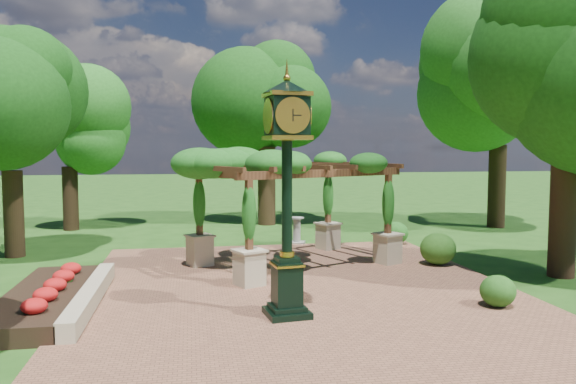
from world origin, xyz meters
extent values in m
plane|color=#1E4714|center=(0.00, 0.00, 0.00)|extent=(120.00, 120.00, 0.00)
cube|color=brown|center=(0.00, 1.00, 0.02)|extent=(10.00, 12.00, 0.04)
cube|color=#C6B793|center=(-4.60, 0.50, 0.20)|extent=(0.35, 5.00, 0.40)
cube|color=red|center=(-5.50, 0.50, 0.18)|extent=(1.50, 5.00, 0.36)
cube|color=black|center=(-0.64, -1.04, 0.10)|extent=(0.92, 0.92, 0.12)
cube|color=black|center=(-0.64, -1.04, 0.66)|extent=(0.57, 0.57, 0.92)
cube|color=#C58929|center=(-0.64, -1.04, 1.07)|extent=(0.64, 0.64, 0.04)
cylinder|color=black|center=(-0.64, -1.04, 2.40)|extent=(0.23, 0.23, 2.36)
cube|color=black|center=(-0.64, -1.04, 3.94)|extent=(0.80, 0.80, 0.72)
cylinder|color=white|center=(-0.60, -1.41, 3.94)|extent=(0.62, 0.11, 0.62)
cone|color=black|center=(-0.64, -1.04, 4.51)|extent=(1.03, 1.03, 0.26)
sphere|color=#C58929|center=(-0.64, -1.04, 4.66)|extent=(0.14, 0.14, 0.14)
cube|color=#C3B491|center=(-1.11, 1.54, 0.45)|extent=(0.79, 0.79, 0.82)
cube|color=#55321D|center=(-1.11, 1.54, 1.76)|extent=(0.19, 0.19, 1.69)
cube|color=#C3B491|center=(3.06, 3.43, 0.45)|extent=(0.79, 0.79, 0.82)
cube|color=#55321D|center=(3.06, 3.43, 1.76)|extent=(0.19, 0.19, 1.69)
cube|color=#C3B491|center=(-2.24, 4.04, 0.45)|extent=(0.79, 0.79, 0.82)
cube|color=#55321D|center=(-2.24, 4.04, 1.76)|extent=(0.19, 0.19, 1.69)
cube|color=#C3B491|center=(1.92, 5.93, 0.45)|extent=(0.79, 0.79, 0.82)
cube|color=#55321D|center=(1.92, 5.93, 1.76)|extent=(0.19, 0.19, 1.69)
cube|color=#55321D|center=(0.97, 2.48, 2.67)|extent=(4.89, 2.31, 0.20)
cube|color=#55321D|center=(-0.16, 4.98, 2.67)|extent=(4.89, 2.31, 0.20)
ellipsoid|color=#1B5718|center=(0.41, 3.73, 2.92)|extent=(6.19, 5.19, 0.91)
cube|color=#979890|center=(1.13, 7.20, 0.05)|extent=(0.68, 0.68, 0.09)
cylinder|color=#979890|center=(1.13, 7.20, 0.47)|extent=(0.35, 0.35, 0.85)
cylinder|color=#979890|center=(1.13, 7.20, 0.92)|extent=(0.64, 0.64, 0.05)
ellipsoid|color=#215217|center=(3.79, -1.16, 0.37)|extent=(0.74, 0.74, 0.66)
ellipsoid|color=#265417|center=(4.39, 2.99, 0.49)|extent=(1.02, 1.02, 0.90)
ellipsoid|color=#1E5619|center=(4.44, 6.44, 0.42)|extent=(1.08, 1.08, 0.77)
cylinder|color=#352415|center=(-7.81, 6.50, 1.32)|extent=(0.59, 0.59, 2.65)
ellipsoid|color=#134110|center=(-7.81, 6.50, 4.74)|extent=(3.48, 3.48, 4.18)
cylinder|color=black|center=(-7.27, 12.07, 1.29)|extent=(0.61, 0.61, 2.58)
ellipsoid|color=#215F1B|center=(-7.27, 12.07, 4.61)|extent=(3.19, 3.19, 4.07)
cylinder|color=#392616|center=(0.78, 12.34, 1.69)|extent=(0.76, 0.76, 3.37)
ellipsoid|color=#144210|center=(0.78, 12.34, 6.04)|extent=(4.45, 4.45, 5.33)
cylinder|color=black|center=(10.18, 9.87, 1.73)|extent=(0.72, 0.72, 3.45)
ellipsoid|color=#215D1A|center=(10.18, 9.87, 6.18)|extent=(4.46, 4.46, 5.45)
cylinder|color=#392216|center=(6.97, 1.22, 1.48)|extent=(0.66, 0.66, 2.96)
ellipsoid|color=#154310|center=(6.97, 1.22, 5.29)|extent=(4.54, 4.54, 4.67)
camera|label=1|loc=(-2.48, -11.70, 3.35)|focal=35.00mm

